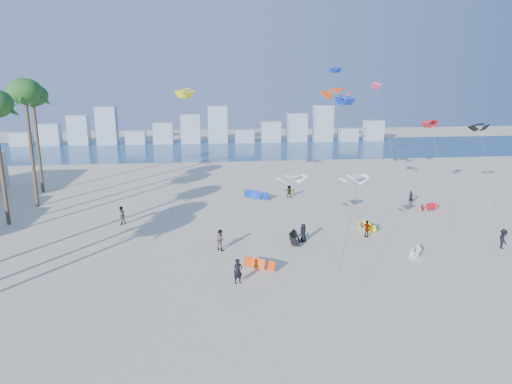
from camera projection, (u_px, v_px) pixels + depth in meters
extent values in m
plane|color=beige|center=(236.00, 328.00, 28.07)|extent=(220.00, 220.00, 0.00)
plane|color=navy|center=(213.00, 149.00, 97.51)|extent=(220.00, 220.00, 0.00)
imported|color=black|center=(238.00, 271.00, 33.97)|extent=(0.80, 0.63, 1.92)
imported|color=gray|center=(220.00, 240.00, 40.60)|extent=(1.16, 1.14, 1.88)
imported|color=black|center=(303.00, 233.00, 42.70)|extent=(0.97, 0.97, 1.70)
imported|color=gray|center=(367.00, 229.00, 43.96)|extent=(0.89, 1.00, 1.63)
imported|color=black|center=(503.00, 239.00, 40.93)|extent=(0.90, 1.27, 1.79)
imported|color=gray|center=(289.00, 191.00, 58.35)|extent=(1.56, 0.82, 1.61)
imported|color=black|center=(411.00, 197.00, 55.47)|extent=(0.61, 0.43, 1.56)
imported|color=gray|center=(121.00, 215.00, 47.69)|extent=(1.16, 1.17, 1.91)
cylinder|color=#595959|center=(314.00, 221.00, 38.32)|extent=(2.81, 5.88, 6.51)
cylinder|color=#595959|center=(354.00, 169.00, 42.84)|extent=(0.63, 5.95, 13.05)
cylinder|color=#595959|center=(441.00, 173.00, 47.75)|extent=(0.87, 5.10, 10.39)
cylinder|color=#595959|center=(177.00, 155.00, 49.46)|extent=(1.70, 3.88, 13.50)
cylinder|color=#595959|center=(391.00, 149.00, 51.09)|extent=(2.57, 4.42, 14.16)
cylinder|color=#595959|center=(348.00, 153.00, 50.99)|extent=(1.90, 5.17, 13.39)
cylinder|color=#595959|center=(489.00, 173.00, 49.34)|extent=(1.53, 3.38, 9.86)
cylinder|color=#595959|center=(358.00, 230.00, 34.55)|extent=(0.48, 4.06, 7.41)
cylinder|color=#595959|center=(331.00, 129.00, 62.46)|extent=(1.31, 3.31, 16.09)
cylinder|color=brown|center=(1.00, 166.00, 46.41)|extent=(0.40, 0.40, 12.31)
cylinder|color=brown|center=(31.00, 150.00, 53.10)|extent=(0.40, 0.40, 13.31)
ellipsoid|color=#245E21|center=(24.00, 91.00, 51.49)|extent=(3.80, 3.80, 2.85)
cylinder|color=brown|center=(38.00, 145.00, 59.77)|extent=(0.40, 0.40, 12.60)
ellipsoid|color=#245E21|center=(32.00, 95.00, 58.24)|extent=(3.80, 3.80, 2.85)
cube|color=#9EADBF|center=(21.00, 139.00, 102.31)|extent=(4.40, 3.00, 3.00)
cube|color=#9EADBF|center=(50.00, 135.00, 102.75)|extent=(4.40, 3.00, 4.80)
cube|color=#9EADBF|center=(79.00, 130.00, 103.20)|extent=(4.40, 3.00, 6.60)
cube|color=#9EADBF|center=(107.00, 126.00, 103.64)|extent=(4.40, 3.00, 8.40)
cube|color=#9EADBF|center=(136.00, 137.00, 104.95)|extent=(4.40, 3.00, 3.00)
cube|color=#9EADBF|center=(163.00, 133.00, 105.40)|extent=(4.40, 3.00, 4.80)
cube|color=#9EADBF|center=(191.00, 129.00, 105.84)|extent=(4.40, 3.00, 6.60)
cube|color=#9EADBF|center=(218.00, 125.00, 106.29)|extent=(4.40, 3.00, 8.40)
cube|color=#9EADBF|center=(244.00, 136.00, 107.60)|extent=(4.40, 3.00, 3.00)
cube|color=#9EADBF|center=(271.00, 132.00, 108.05)|extent=(4.40, 3.00, 4.80)
cube|color=#9EADBF|center=(297.00, 128.00, 108.49)|extent=(4.40, 3.00, 6.60)
cube|color=#9EADBF|center=(323.00, 123.00, 108.93)|extent=(4.40, 3.00, 8.40)
cube|color=#9EADBF|center=(348.00, 135.00, 110.25)|extent=(4.40, 3.00, 3.00)
cube|color=#9EADBF|center=(373.00, 130.00, 110.69)|extent=(4.40, 3.00, 4.80)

